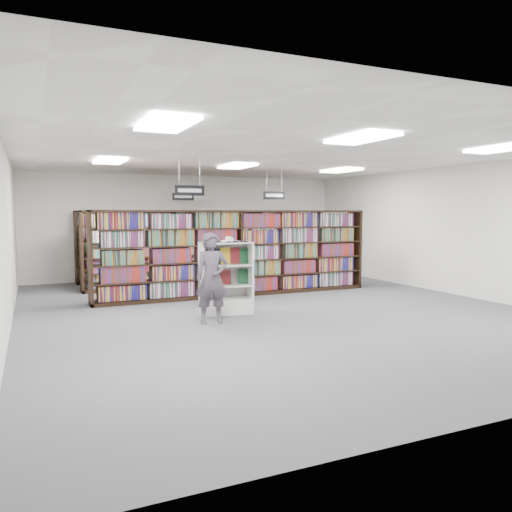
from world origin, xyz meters
name	(u,v)px	position (x,y,z in m)	size (l,w,h in m)	color
floor	(273,309)	(0.00, 0.00, 0.00)	(12.00, 12.00, 0.00)	#49494D
ceiling	(274,156)	(0.00, 0.00, 3.20)	(10.00, 12.00, 0.10)	silver
wall_back	(190,226)	(0.00, 6.00, 1.60)	(10.00, 0.10, 3.20)	white
wall_left	(6,239)	(-5.00, 0.00, 1.60)	(0.10, 12.00, 3.20)	white
wall_right	(453,230)	(5.00, 0.00, 1.60)	(0.10, 12.00, 3.20)	white
bookshelf_row_near	(237,253)	(0.00, 2.00, 1.05)	(7.00, 0.60, 2.10)	black
bookshelf_row_mid	(211,248)	(0.00, 4.00, 1.05)	(7.00, 0.60, 2.10)	black
bookshelf_row_far	(193,244)	(0.00, 5.70, 1.05)	(7.00, 0.60, 2.10)	black
aisle_sign_left	(190,190)	(-1.50, 1.00, 2.53)	(0.65, 0.02, 0.80)	#B2B2B7
aisle_sign_right	(274,195)	(1.50, 3.00, 2.53)	(0.65, 0.02, 0.80)	#B2B2B7
aisle_sign_center	(183,196)	(-0.50, 5.00, 2.53)	(0.65, 0.02, 0.80)	#B2B2B7
troffer_front_left	(166,124)	(-3.00, -3.00, 3.16)	(0.60, 1.20, 0.04)	white
troffer_front_center	(361,138)	(0.00, -3.00, 3.16)	(0.60, 1.20, 0.04)	white
troffer_front_right	(502,149)	(3.00, -3.00, 3.16)	(0.60, 1.20, 0.04)	white
troffer_back_left	(110,161)	(-3.00, 2.00, 3.16)	(0.60, 1.20, 0.04)	white
troffer_back_center	(237,166)	(0.00, 2.00, 3.16)	(0.60, 1.20, 0.04)	white
troffer_back_right	(341,171)	(3.00, 2.00, 3.16)	(0.60, 1.20, 0.04)	white
endcap_display	(226,289)	(-1.05, 0.05, 0.49)	(1.10, 0.65, 1.45)	silver
open_book	(230,241)	(-1.00, -0.06, 1.48)	(0.69, 0.46, 0.13)	black
shopper	(212,278)	(-1.60, -0.70, 0.84)	(0.61, 0.40, 1.67)	#49434D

